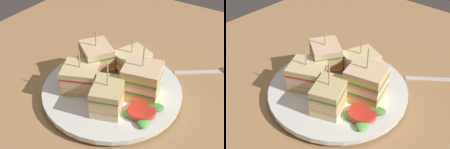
{
  "view_description": "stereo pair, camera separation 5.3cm",
  "coord_description": "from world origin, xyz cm",
  "views": [
    {
      "loc": [
        -34.82,
        -23.36,
        36.73
      ],
      "look_at": [
        0.0,
        0.0,
        4.77
      ],
      "focal_mm": 45.94,
      "sensor_mm": 36.0,
      "label": 1
    },
    {
      "loc": [
        -31.62,
        -27.54,
        36.73
      ],
      "look_at": [
        0.0,
        0.0,
        4.77
      ],
      "focal_mm": 45.94,
      "sensor_mm": 36.0,
      "label": 2
    }
  ],
  "objects": [
    {
      "name": "ground_plane",
      "position": [
        0.0,
        0.0,
        -0.9
      ],
      "size": [
        97.9,
        86.29,
        1.8
      ],
      "primitive_type": "cube",
      "color": "#A77C4D"
    },
    {
      "name": "plate",
      "position": [
        0.0,
        0.0,
        1.07
      ],
      "size": [
        26.43,
        26.43,
        1.77
      ],
      "color": "silver",
      "rests_on": "ground_plane"
    },
    {
      "name": "salad_garnish",
      "position": [
        -3.3,
        -8.5,
        2.41
      ],
      "size": [
        7.54,
        6.26,
        1.52
      ],
      "color": "#488431",
      "rests_on": "plate"
    },
    {
      "name": "sandwich_wedge_4",
      "position": [
        -3.31,
        4.65,
        4.15
      ],
      "size": [
        7.81,
        8.21,
        8.3
      ],
      "rotation": [
        0.0,
        0.0,
        11.42
      ],
      "color": "#E1B583",
      "rests_on": "plate"
    },
    {
      "name": "sandwich_wedge_0",
      "position": [
        -5.1,
        -2.58,
        4.33
      ],
      "size": [
        7.76,
        6.83,
        9.55
      ],
      "rotation": [
        0.0,
        0.0,
        6.65
      ],
      "color": "beige",
      "rests_on": "plate"
    },
    {
      "name": "sandwich_wedge_2",
      "position": [
        5.67,
        -0.77,
        4.3
      ],
      "size": [
        7.88,
        7.09,
        8.26
      ],
      "rotation": [
        0.0,
        0.0,
        9.03
      ],
      "color": "#DFBC81",
      "rests_on": "plate"
    },
    {
      "name": "chip_pile",
      "position": [
        1.56,
        0.11,
        2.53
      ],
      "size": [
        5.72,
        5.62,
        1.67
      ],
      "color": "#E6C97C",
      "rests_on": "plate"
    },
    {
      "name": "sandwich_wedge_3",
      "position": [
        2.34,
        5.22,
        4.85
      ],
      "size": [
        8.07,
        8.35,
        9.37
      ],
      "rotation": [
        0.0,
        0.0,
        10.39
      ],
      "color": "beige",
      "rests_on": "plate"
    },
    {
      "name": "sandwich_wedge_1",
      "position": [
        1.0,
        -5.64,
        5.03
      ],
      "size": [
        7.19,
        7.65,
        10.5
      ],
      "rotation": [
        0.0,
        0.0,
        8.09
      ],
      "color": "#DAC687",
      "rests_on": "plate"
    },
    {
      "name": "spoon",
      "position": [
        19.32,
        -15.71,
        0.41
      ],
      "size": [
        9.99,
        12.45,
        1.0
      ],
      "rotation": [
        0.0,
        0.0,
        5.35
      ],
      "color": "silver",
      "rests_on": "ground_plane"
    }
  ]
}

